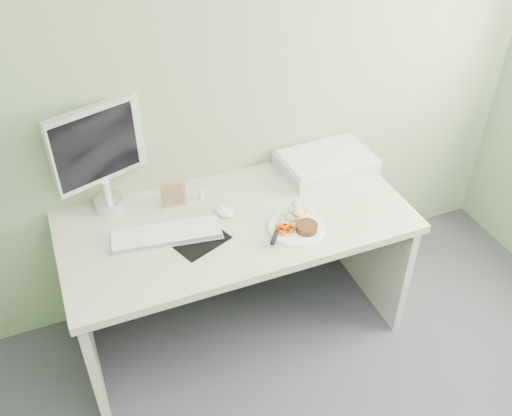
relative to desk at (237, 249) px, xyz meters
name	(u,v)px	position (x,y,z in m)	size (l,w,h in m)	color
wall_back	(204,60)	(0.00, 0.38, 0.80)	(3.50, 3.50, 0.00)	#68815A
desk	(237,249)	(0.00, 0.00, 0.00)	(1.60, 0.75, 0.73)	beige
plate	(296,228)	(0.22, -0.16, 0.19)	(0.25, 0.25, 0.01)	white
steak	(307,227)	(0.26, -0.20, 0.21)	(0.10, 0.10, 0.03)	black
potato_pile	(298,212)	(0.26, -0.10, 0.22)	(0.10, 0.07, 0.06)	tan
carrot_heap	(285,228)	(0.17, -0.17, 0.22)	(0.06, 0.05, 0.04)	#DB4204
steak_knife	(276,233)	(0.12, -0.18, 0.21)	(0.15, 0.19, 0.02)	silver
mousepad	(198,238)	(-0.21, -0.06, 0.18)	(0.23, 0.21, 0.00)	black
keyboard	(167,234)	(-0.33, 0.00, 0.20)	(0.48, 0.14, 0.02)	white
computer_mouse	(224,211)	(-0.04, 0.05, 0.20)	(0.06, 0.11, 0.04)	white
photo_frame	(173,194)	(-0.24, 0.20, 0.25)	(0.11, 0.01, 0.14)	olive
eyedrop_bottle	(201,194)	(-0.10, 0.21, 0.21)	(0.02, 0.02, 0.07)	white
scanner	(326,163)	(0.57, 0.21, 0.22)	(0.47, 0.31, 0.07)	#BABDC2
monitor	(99,154)	(-0.52, 0.31, 0.48)	(0.42, 0.18, 0.52)	silver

